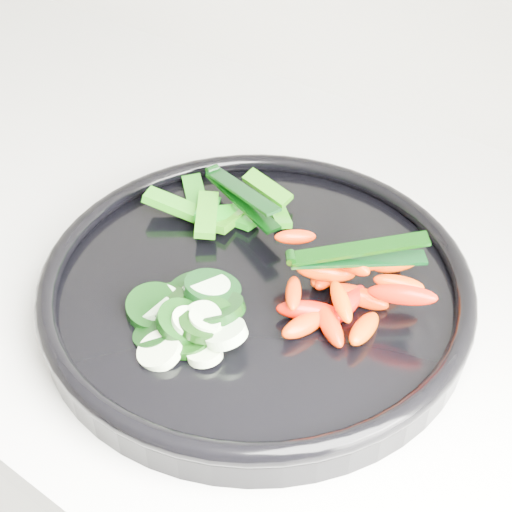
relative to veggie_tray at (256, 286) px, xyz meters
The scene contains 7 objects.
counter 0.49m from the veggie_tray, 109.74° to the left, with size 2.02×0.62×0.93m.
veggie_tray is the anchor object (origin of this frame).
cucumber_pile 0.07m from the veggie_tray, 104.21° to the right, with size 0.13×0.12×0.04m.
carrot_pile 0.08m from the veggie_tray, 17.70° to the left, with size 0.15×0.17×0.05m.
pepper_pile 0.10m from the veggie_tray, 145.81° to the left, with size 0.14×0.11×0.04m.
tong_carrot 0.10m from the veggie_tray, 21.80° to the left, with size 0.10×0.08×0.02m.
tong_pepper 0.10m from the veggie_tray, 135.31° to the left, with size 0.11×0.05×0.02m.
Camera 1 is at (0.29, 1.26, 1.38)m, focal length 50.00 mm.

